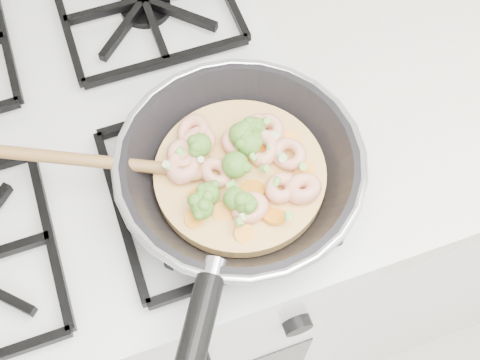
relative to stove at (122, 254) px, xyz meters
name	(u,v)px	position (x,y,z in m)	size (l,w,h in m)	color
stove	(122,254)	(0.00, 0.00, 0.00)	(0.60, 0.60, 0.92)	white
skillet	(237,173)	(0.17, -0.16, 0.49)	(0.47, 0.42, 0.10)	black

